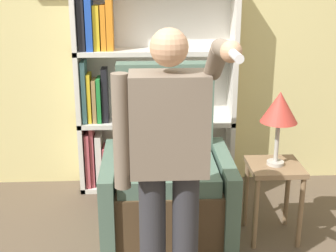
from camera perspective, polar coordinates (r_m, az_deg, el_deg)
name	(u,v)px	position (r m, az deg, el deg)	size (l,w,h in m)	color
wall_back	(146,30)	(4.15, -2.71, 11.59)	(8.00, 0.11, 2.80)	#DBCC84
bookcase	(139,87)	(4.08, -3.61, 4.71)	(1.37, 0.28, 1.87)	silver
armchair	(167,183)	(3.50, -0.15, -7.00)	(0.93, 0.83, 1.25)	#4C3823
person_standing	(169,160)	(2.51, 0.10, -4.16)	(0.56, 0.78, 1.63)	#2D2D33
side_table	(274,180)	(3.49, 12.79, -6.42)	(0.38, 0.38, 0.58)	#846647
table_lamp	(279,109)	(3.31, 13.43, 2.01)	(0.26, 0.26, 0.54)	#B7B2A8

